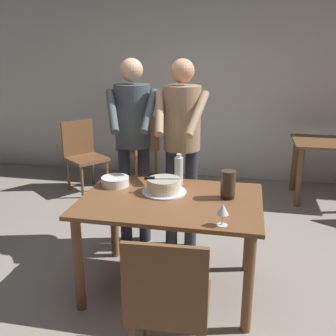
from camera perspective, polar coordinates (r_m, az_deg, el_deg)
ground_plane at (r=3.22m, az=0.39°, el=-16.96°), size 14.00×14.00×0.00m
back_wall at (r=5.53m, az=6.26°, el=12.45°), size 10.00×0.12×2.70m
main_dining_table at (r=2.91m, az=0.41°, el=-6.69°), size 1.31×0.91×0.75m
cake_on_platter at (r=2.96m, az=-0.57°, el=-2.67°), size 0.34×0.34×0.11m
cake_knife at (r=2.94m, az=-1.97°, el=-1.48°), size 0.27×0.07×0.02m
plate_stack at (r=3.15m, az=-7.70°, el=-1.93°), size 0.22×0.22×0.07m
wine_glass_near at (r=2.44m, az=7.98°, el=-6.09°), size 0.08×0.08×0.14m
water_bottle at (r=3.13m, az=1.54°, el=-0.32°), size 0.07×0.07×0.25m
hurricane_lamp at (r=2.87m, az=8.74°, el=-2.36°), size 0.11×0.11×0.21m
person_cutting_cake at (r=3.41m, az=2.01°, el=4.78°), size 0.47×0.55×1.72m
person_standing_beside at (r=3.53m, az=-5.12°, el=5.19°), size 0.46×0.57×1.72m
chair_near_side at (r=2.25m, az=0.03°, el=-18.79°), size 0.46×0.46×0.90m
background_table at (r=5.06m, az=23.25°, el=1.78°), size 1.00×0.70×0.74m
background_chair_0 at (r=5.17m, az=-12.22°, el=2.13°), size 0.62×0.62×0.90m
background_chair_1 at (r=5.44m, az=-3.97°, el=3.23°), size 0.61×0.61×0.90m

